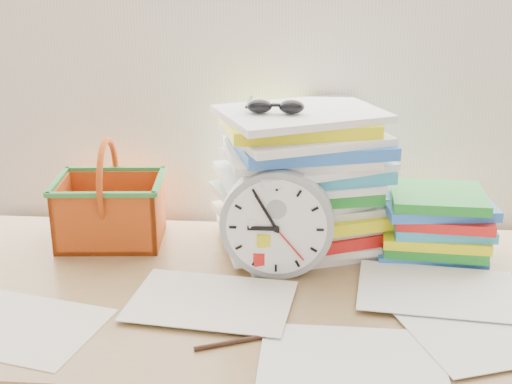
# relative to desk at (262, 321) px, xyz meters

# --- Properties ---
(desk) EXTENTS (1.40, 0.70, 0.75)m
(desk) POSITION_rel_desk_xyz_m (0.00, 0.00, 0.00)
(desk) COLOR olive
(desk) RESTS_ON ground
(paper_stack) EXTENTS (0.44, 0.40, 0.32)m
(paper_stack) POSITION_rel_desk_xyz_m (0.08, 0.22, 0.24)
(paper_stack) COLOR white
(paper_stack) RESTS_ON desk
(clock) EXTENTS (0.23, 0.05, 0.23)m
(clock) POSITION_rel_desk_xyz_m (0.03, 0.07, 0.19)
(clock) COLOR #90959C
(clock) RESTS_ON desk
(sunglasses) EXTENTS (0.14, 0.12, 0.03)m
(sunglasses) POSITION_rel_desk_xyz_m (0.02, 0.17, 0.41)
(sunglasses) COLOR black
(sunglasses) RESTS_ON paper_stack
(book_stack) EXTENTS (0.26, 0.20, 0.15)m
(book_stack) POSITION_rel_desk_xyz_m (0.37, 0.18, 0.15)
(book_stack) COLOR white
(book_stack) RESTS_ON desk
(basket) EXTENTS (0.26, 0.21, 0.24)m
(basket) POSITION_rel_desk_xyz_m (-0.37, 0.22, 0.20)
(basket) COLOR #D35314
(basket) RESTS_ON desk
(pen) EXTENTS (0.13, 0.06, 0.01)m
(pen) POSITION_rel_desk_xyz_m (-0.04, -0.21, 0.08)
(pen) COLOR black
(pen) RESTS_ON desk
(scattered_papers) EXTENTS (1.26, 0.42, 0.02)m
(scattered_papers) POSITION_rel_desk_xyz_m (0.00, 0.00, 0.08)
(scattered_papers) COLOR white
(scattered_papers) RESTS_ON desk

